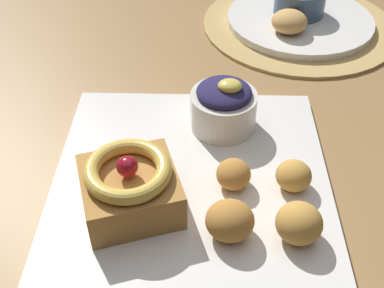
# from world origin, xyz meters

# --- Properties ---
(dining_table) EXTENTS (1.59, 1.06, 0.73)m
(dining_table) POSITION_xyz_m (0.00, 0.00, 0.65)
(dining_table) COLOR olive
(dining_table) RESTS_ON ground_plane
(woven_placemat) EXTENTS (0.32, 0.32, 0.00)m
(woven_placemat) POSITION_xyz_m (0.19, 0.16, 0.73)
(woven_placemat) COLOR tan
(woven_placemat) RESTS_ON dining_table
(front_plate) EXTENTS (0.31, 0.31, 0.01)m
(front_plate) POSITION_xyz_m (0.02, -0.21, 0.74)
(front_plate) COLOR white
(front_plate) RESTS_ON dining_table
(cake_slice) EXTENTS (0.12, 0.12, 0.07)m
(cake_slice) POSITION_xyz_m (-0.04, -0.26, 0.77)
(cake_slice) COLOR #B77F3D
(cake_slice) RESTS_ON front_plate
(berry_ramekin) EXTENTS (0.08, 0.08, 0.07)m
(berry_ramekin) POSITION_xyz_m (0.05, -0.13, 0.77)
(berry_ramekin) COLOR silver
(berry_ramekin) RESTS_ON front_plate
(fritter_front) EXTENTS (0.04, 0.04, 0.03)m
(fritter_front) POSITION_xyz_m (0.13, -0.23, 0.76)
(fritter_front) COLOR gold
(fritter_front) RESTS_ON front_plate
(fritter_middle) EXTENTS (0.05, 0.05, 0.04)m
(fritter_middle) POSITION_xyz_m (0.12, -0.30, 0.76)
(fritter_middle) COLOR gold
(fritter_middle) RESTS_ON front_plate
(fritter_back) EXTENTS (0.04, 0.04, 0.03)m
(fritter_back) POSITION_xyz_m (0.06, -0.23, 0.76)
(fritter_back) COLOR #BC7F38
(fritter_back) RESTS_ON front_plate
(fritter_extra) EXTENTS (0.05, 0.05, 0.04)m
(fritter_extra) POSITION_xyz_m (0.06, -0.29, 0.76)
(fritter_extra) COLOR #BC7F38
(fritter_extra) RESTS_ON front_plate
(back_plate) EXTENTS (0.24, 0.24, 0.01)m
(back_plate) POSITION_xyz_m (0.19, 0.16, 0.74)
(back_plate) COLOR white
(back_plate) RESTS_ON woven_placemat
(back_pastry) EXTENTS (0.06, 0.06, 0.03)m
(back_pastry) POSITION_xyz_m (0.16, 0.11, 0.76)
(back_pastry) COLOR tan
(back_pastry) RESTS_ON back_plate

